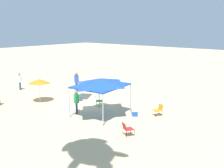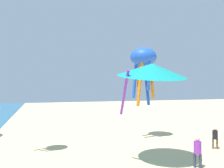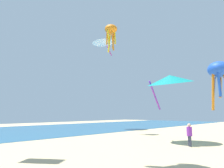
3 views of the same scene
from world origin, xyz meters
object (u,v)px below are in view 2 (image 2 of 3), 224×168
person_near_umbrella (215,136)px  kite_delta_teal (152,70)px  person_far_stroller (198,149)px  kite_octopus_blue (143,60)px

person_near_umbrella → kite_delta_teal: (-1.94, 6.36, 5.00)m
person_near_umbrella → kite_delta_teal: kite_delta_teal is taller
person_far_stroller → kite_octopus_blue: bearing=-42.1°
kite_delta_teal → kite_octopus_blue: 7.67m
person_far_stroller → person_near_umbrella: person_far_stroller is taller
person_near_umbrella → kite_octopus_blue: kite_octopus_blue is taller
person_near_umbrella → kite_octopus_blue: (5.18, 3.87, 6.38)m
person_near_umbrella → kite_delta_teal: bearing=49.0°
kite_delta_teal → kite_octopus_blue: size_ratio=0.86×
person_far_stroller → person_near_umbrella: bearing=-90.9°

